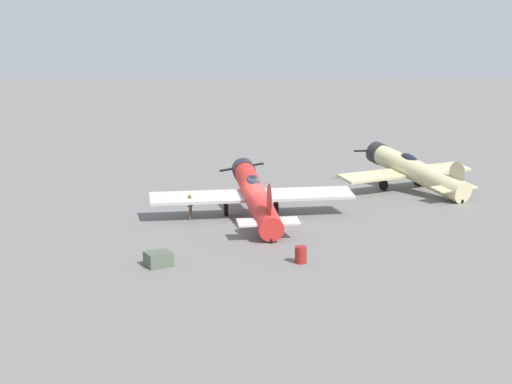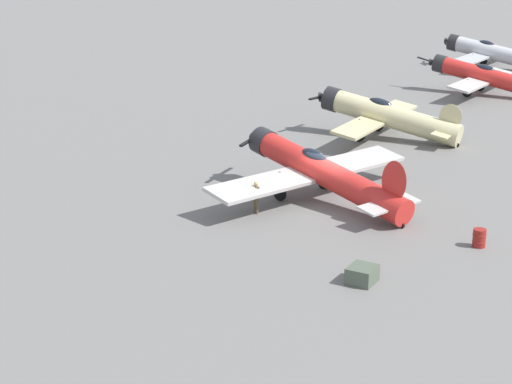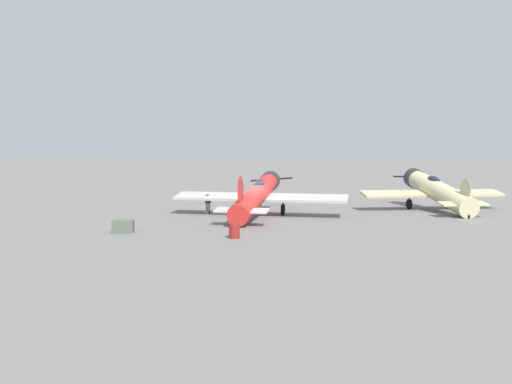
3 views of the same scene
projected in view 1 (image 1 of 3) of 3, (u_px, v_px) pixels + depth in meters
The scene contains 6 objects.
ground_plane at pixel (256, 221), 43.29m from camera, with size 400.00×400.00×0.00m, color slate.
airplane_foreground at pixel (255, 194), 43.50m from camera, with size 12.72×11.96×3.26m.
airplane_mid_apron at pixel (412, 170), 52.11m from camera, with size 10.84×9.75×3.18m.
ground_crew_mechanic at pixel (190, 204), 43.53m from camera, with size 0.30×0.62×1.62m.
equipment_crate at pixel (158, 259), 34.43m from camera, with size 1.53×1.47×0.68m.
fuel_drum at pixel (301, 255), 34.87m from camera, with size 0.61×0.61×0.82m.
Camera 1 is at (1.19, 42.06, 10.32)m, focal length 50.53 mm.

